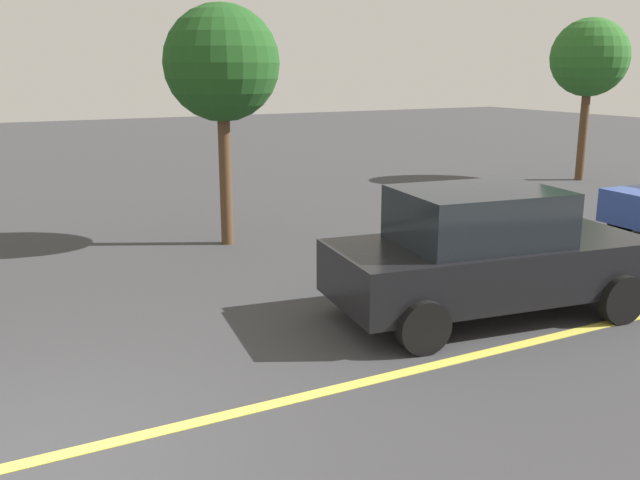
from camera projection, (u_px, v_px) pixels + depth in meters
ground_plane at (15, 467)px, 5.71m from camera, size 80.00×80.00×0.00m
lane_marking_centre at (334, 390)px, 7.07m from camera, size 28.00×0.16×0.01m
car_black_behind_van at (485, 253)px, 9.03m from camera, size 4.37×2.39×1.70m
tree_centre_verge at (222, 65)px, 12.17m from camera, size 2.05×2.05×4.30m
tree_right_verge at (590, 58)px, 19.47m from camera, size 2.17×2.17×4.56m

